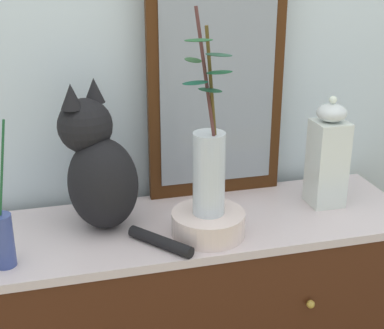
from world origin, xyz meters
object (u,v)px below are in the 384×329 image
(vase_slim_green, at_px, (0,219))
(vase_glass_clear, at_px, (209,167))
(cat_sitting, at_px, (99,167))
(jar_lidded_porcelain, at_px, (328,156))
(bowl_porcelain, at_px, (208,223))
(mirror_leaning, at_px, (217,75))

(vase_slim_green, distance_m, vase_glass_clear, 0.55)
(cat_sitting, distance_m, jar_lidded_porcelain, 0.69)
(vase_slim_green, bearing_deg, vase_glass_clear, 2.59)
(vase_slim_green, distance_m, bowl_porcelain, 0.55)
(bowl_porcelain, xyz_separation_m, vase_glass_clear, (-0.00, -0.00, 0.17))
(mirror_leaning, relative_size, cat_sitting, 1.85)
(bowl_porcelain, bearing_deg, mirror_leaning, 69.52)
(mirror_leaning, xyz_separation_m, vase_glass_clear, (-0.10, -0.28, -0.18))
(vase_slim_green, height_order, jar_lidded_porcelain, vase_slim_green)
(bowl_porcelain, relative_size, jar_lidded_porcelain, 0.59)
(mirror_leaning, height_order, jar_lidded_porcelain, mirror_leaning)
(mirror_leaning, height_order, vase_glass_clear, mirror_leaning)
(vase_glass_clear, bearing_deg, bowl_porcelain, 63.97)
(mirror_leaning, height_order, vase_slim_green, mirror_leaning)
(vase_glass_clear, relative_size, jar_lidded_porcelain, 1.60)
(mirror_leaning, relative_size, vase_glass_clear, 1.40)
(vase_glass_clear, bearing_deg, vase_slim_green, -177.41)
(vase_slim_green, relative_size, vase_glass_clear, 1.02)
(vase_slim_green, xyz_separation_m, vase_glass_clear, (0.54, 0.02, 0.07))
(bowl_porcelain, bearing_deg, vase_glass_clear, -116.03)
(vase_slim_green, bearing_deg, cat_sitting, 31.95)
(cat_sitting, height_order, vase_slim_green, vase_slim_green)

